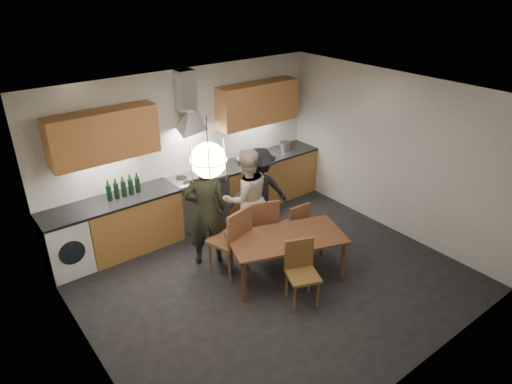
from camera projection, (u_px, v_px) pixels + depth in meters
ground at (271, 278)px, 6.53m from camera, size 5.00×5.00×0.00m
room_shell at (273, 168)px, 5.77m from camera, size 5.02×4.52×2.61m
counter_run at (199, 200)px, 7.72m from camera, size 5.00×0.62×0.90m
range_stove at (198, 201)px, 7.71m from camera, size 0.90×0.60×0.92m
wall_fixtures at (189, 117)px, 7.16m from camera, size 4.30×0.54×1.10m
pendant_lamp at (208, 160)px, 4.97m from camera, size 0.43×0.43×0.70m
dining_table at (287, 242)px, 6.29m from camera, size 1.75×1.27×0.67m
chair_back_left at (233, 237)px, 6.37m from camera, size 0.58×0.58×1.06m
chair_back_mid at (262, 224)px, 6.79m from camera, size 0.57×0.57×0.98m
chair_back_right at (295, 224)px, 6.97m from camera, size 0.39×0.39×0.82m
chair_front at (301, 267)px, 5.91m from camera, size 0.51×0.51×0.87m
person_left at (206, 211)px, 6.54m from camera, size 0.73×0.63×1.70m
person_mid at (246, 198)px, 7.00m from camera, size 0.88×0.75×1.60m
person_right at (259, 191)px, 7.39m from camera, size 1.08×0.87×1.46m
mixing_bowl at (245, 160)px, 8.04m from camera, size 0.36×0.36×0.07m
stock_pot at (285, 146)px, 8.55m from camera, size 0.26×0.26×0.14m
wine_bottles at (123, 186)px, 6.79m from camera, size 0.52×0.08×0.32m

